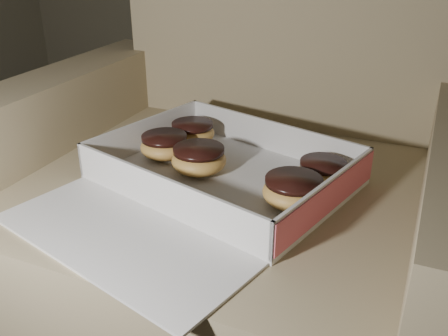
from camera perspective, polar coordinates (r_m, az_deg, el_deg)
name	(u,v)px	position (r m, az deg, el deg)	size (l,w,h in m)	color
armchair	(238,218)	(1.10, 1.58, -5.72)	(0.98, 0.82, 1.02)	#93835E
bakery_box	(210,184)	(0.92, -1.66, -1.81)	(0.56, 0.62, 0.07)	silver
donut_a	(323,172)	(0.94, 11.21, -0.41)	(0.09, 0.09, 0.05)	#E5B250
donut_b	(293,191)	(0.86, 7.92, -2.59)	(0.11, 0.11, 0.05)	#E5B250
donut_c	(192,132)	(1.10, -3.63, 4.10)	(0.10, 0.10, 0.05)	#E5B250
donut_d	(199,159)	(0.97, -2.89, 1.03)	(0.11, 0.11, 0.05)	#E5B250
donut_e	(165,145)	(1.04, -6.80, 2.58)	(0.10, 0.10, 0.05)	#E5B250
crumb_a	(112,168)	(1.02, -12.64, 0.02)	(0.01, 0.01, 0.00)	black
crumb_b	(301,215)	(0.84, 8.79, -5.29)	(0.01, 0.01, 0.00)	black
crumb_c	(160,199)	(0.89, -7.32, -3.50)	(0.01, 0.01, 0.00)	black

